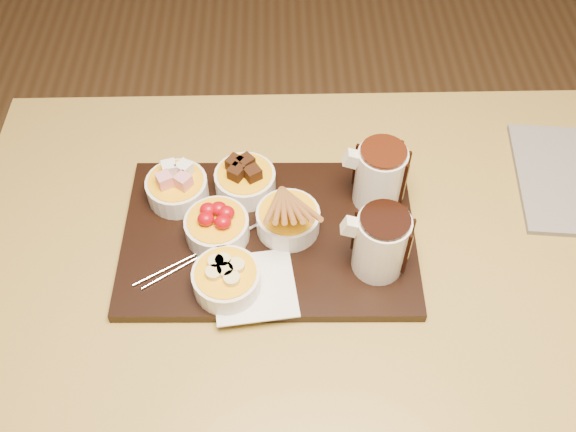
{
  "coord_description": "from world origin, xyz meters",
  "views": [
    {
      "loc": [
        -0.09,
        -0.55,
        1.58
      ],
      "look_at": [
        -0.08,
        0.06,
        0.81
      ],
      "focal_mm": 40.0,
      "sensor_mm": 36.0,
      "label": 1
    }
  ],
  "objects_px": {
    "dining_table": "(335,299)",
    "bowl_strawberries": "(217,228)",
    "pitcher_dark_chocolate": "(381,244)",
    "pitcher_milk_chocolate": "(380,177)",
    "serving_board": "(269,236)"
  },
  "relations": [
    {
      "from": "dining_table",
      "to": "pitcher_milk_chocolate",
      "type": "height_order",
      "value": "pitcher_milk_chocolate"
    },
    {
      "from": "dining_table",
      "to": "pitcher_dark_chocolate",
      "type": "distance_m",
      "value": 0.18
    },
    {
      "from": "pitcher_dark_chocolate",
      "to": "pitcher_milk_chocolate",
      "type": "height_order",
      "value": "same"
    },
    {
      "from": "serving_board",
      "to": "bowl_strawberries",
      "type": "height_order",
      "value": "bowl_strawberries"
    },
    {
      "from": "bowl_strawberries",
      "to": "pitcher_milk_chocolate",
      "type": "bearing_deg",
      "value": 15.29
    },
    {
      "from": "dining_table",
      "to": "pitcher_dark_chocolate",
      "type": "bearing_deg",
      "value": -8.24
    },
    {
      "from": "dining_table",
      "to": "pitcher_dark_chocolate",
      "type": "height_order",
      "value": "pitcher_dark_chocolate"
    },
    {
      "from": "dining_table",
      "to": "bowl_strawberries",
      "type": "relative_size",
      "value": 12.0
    },
    {
      "from": "serving_board",
      "to": "pitcher_milk_chocolate",
      "type": "xyz_separation_m",
      "value": [
        0.18,
        0.07,
        0.06
      ]
    },
    {
      "from": "dining_table",
      "to": "bowl_strawberries",
      "type": "xyz_separation_m",
      "value": [
        -0.19,
        0.05,
        0.14
      ]
    },
    {
      "from": "pitcher_dark_chocolate",
      "to": "pitcher_milk_chocolate",
      "type": "xyz_separation_m",
      "value": [
        0.01,
        0.13,
        0.0
      ]
    },
    {
      "from": "dining_table",
      "to": "bowl_strawberries",
      "type": "distance_m",
      "value": 0.24
    },
    {
      "from": "serving_board",
      "to": "bowl_strawberries",
      "type": "distance_m",
      "value": 0.08
    },
    {
      "from": "dining_table",
      "to": "pitcher_milk_chocolate",
      "type": "distance_m",
      "value": 0.22
    },
    {
      "from": "dining_table",
      "to": "bowl_strawberries",
      "type": "height_order",
      "value": "bowl_strawberries"
    }
  ]
}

